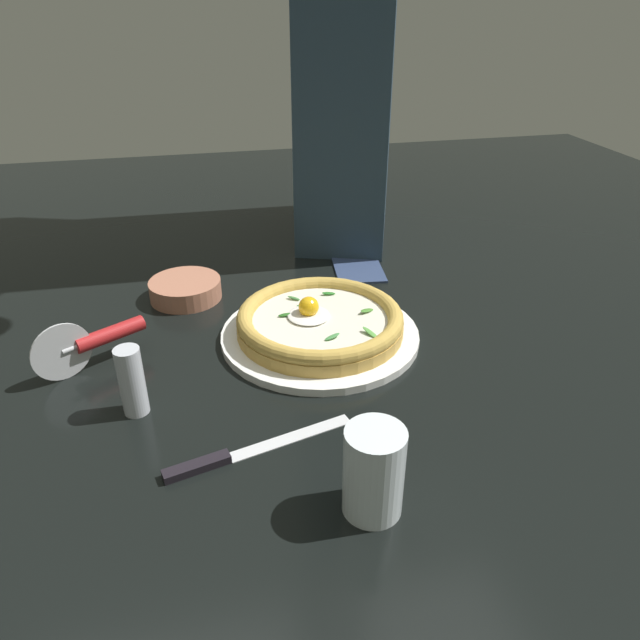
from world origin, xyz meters
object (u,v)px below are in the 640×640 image
drinking_glass (373,477)px  table_knife (233,455)px  side_bowl (185,289)px  folded_napkin (358,266)px  pepper_shaker (132,381)px  pizza (320,321)px  pizza_cutter (96,339)px

drinking_glass → table_knife: bearing=-128.7°
side_bowl → table_knife: 0.42m
drinking_glass → folded_napkin: 0.60m
side_bowl → pepper_shaker: pepper_shaker is taller
pizza → pizza_cutter: size_ratio=1.73×
pizza_cutter → pepper_shaker: 0.13m
side_bowl → folded_napkin: size_ratio=0.87×
pizza_cutter → pizza: bearing=90.3°
pizza → side_bowl: bearing=-132.9°
side_bowl → pepper_shaker: 0.32m
drinking_glass → pepper_shaker: (-0.22, -0.24, 0.00)m
pepper_shaker → drinking_glass: bearing=48.0°
pizza → side_bowl: pizza is taller
drinking_glass → pepper_shaker: 0.33m
pizza → pizza_cutter: (0.00, -0.32, 0.01)m
pizza → pizza_cutter: pizza_cutter is taller
pizza → side_bowl: (-0.18, -0.20, -0.01)m
pizza → table_knife: pizza is taller
table_knife → drinking_glass: bearing=51.3°
side_bowl → table_knife: size_ratio=0.53×
table_knife → pizza_cutter: bearing=-144.9°
table_knife → side_bowl: bearing=-174.5°
side_bowl → pizza_cutter: pizza_cutter is taller
pizza → folded_napkin: (-0.24, 0.13, -0.03)m
side_bowl → table_knife: bearing=5.5°
side_bowl → pepper_shaker: size_ratio=1.31×
side_bowl → table_knife: (0.42, 0.04, -0.01)m
pizza → drinking_glass: (0.34, -0.02, 0.01)m
table_knife → pizza: bearing=146.7°
pepper_shaker → folded_napkin: bearing=132.4°
side_bowl → folded_napkin: bearing=99.4°
drinking_glass → folded_napkin: drinking_glass is taller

